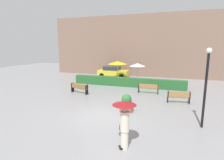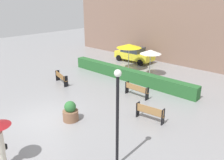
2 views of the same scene
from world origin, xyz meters
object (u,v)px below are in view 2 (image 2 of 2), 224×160
bench_far_right (150,112)px  parked_car (134,54)px  patio_umbrella_white (151,52)px  bench_back_row (136,89)px  patio_umbrella_yellow (129,46)px  bench_far_left (61,77)px  planter_pot (70,112)px  lamp_post (117,110)px

bench_far_right → parked_car: parked_car is taller
parked_car → patio_umbrella_white: bearing=-36.3°
bench_back_row → parked_car: (-5.85, 7.38, 0.28)m
bench_back_row → patio_umbrella_yellow: (-4.33, 4.56, 1.80)m
bench_far_left → patio_umbrella_white: bearing=57.4°
bench_far_left → planter_pot: size_ratio=1.62×
bench_far_left → patio_umbrella_yellow: size_ratio=0.75×
bench_far_left → planter_pot: bearing=-30.8°
parked_car → lamp_post: bearing=-55.1°
bench_far_right → lamp_post: size_ratio=0.41×
lamp_post → patio_umbrella_white: size_ratio=1.78×
bench_back_row → lamp_post: (3.60, -6.15, 1.99)m
bench_far_left → bench_far_right: 8.55m
bench_far_left → bench_far_right: bench_far_right is taller
patio_umbrella_white → parked_car: size_ratio=0.55×
patio_umbrella_yellow → patio_umbrella_white: (2.46, -0.10, -0.17)m
parked_car → bench_far_left: bearing=-90.9°
bench_back_row → planter_pot: bearing=-98.3°
patio_umbrella_yellow → parked_car: bearing=118.3°
bench_far_right → planter_pot: bearing=-138.0°
patio_umbrella_yellow → patio_umbrella_white: size_ratio=1.07×
lamp_post → patio_umbrella_white: bearing=117.3°
planter_pot → parked_car: size_ratio=0.28×
patio_umbrella_white → bench_far_left: bearing=-122.6°
planter_pot → lamp_post: 4.90m
parked_car → bench_back_row: bearing=-51.6°
patio_umbrella_yellow → parked_car: patio_umbrella_yellow is taller
parked_car → bench_far_right: bearing=-48.7°
planter_pot → parked_car: parked_car is taller
bench_far_left → lamp_post: size_ratio=0.46×
patio_umbrella_yellow → lamp_post: bearing=-53.5°
planter_pot → bench_far_left: bearing=149.2°
planter_pot → patio_umbrella_white: bearing=96.7°
patio_umbrella_yellow → bench_far_right: bearing=-44.4°
bench_far_left → patio_umbrella_yellow: bearing=75.7°
bench_far_right → patio_umbrella_white: 8.13m
bench_far_left → parked_car: (0.15, 9.39, 0.28)m
bench_far_right → patio_umbrella_yellow: patio_umbrella_yellow is taller
bench_back_row → planter_pot: 5.21m
bench_far_right → bench_far_left: bearing=178.9°
bench_far_left → patio_umbrella_white: (4.13, 6.47, 1.62)m
bench_far_left → bench_back_row: size_ratio=1.01×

